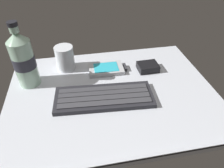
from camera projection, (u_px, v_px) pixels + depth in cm
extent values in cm
cube|color=silver|center=(112.00, 94.00, 64.61)|extent=(64.00, 48.00, 2.00)
cube|color=silver|center=(131.00, 158.00, 45.84)|extent=(64.00, 1.20, 0.80)
cube|color=#232328|center=(104.00, 97.00, 60.87)|extent=(29.74, 13.13, 1.40)
cube|color=#3D3D42|center=(103.00, 88.00, 62.89)|extent=(26.75, 3.99, 0.30)
cube|color=#3D3D42|center=(104.00, 93.00, 61.19)|extent=(26.75, 3.99, 0.30)
cube|color=#3D3D42|center=(104.00, 98.00, 59.48)|extent=(26.75, 3.99, 0.30)
cube|color=#3D3D42|center=(105.00, 103.00, 57.78)|extent=(26.75, 3.99, 0.30)
cube|color=#B7BABF|center=(107.00, 69.00, 72.40)|extent=(12.13, 7.80, 1.40)
cube|color=#2DB7D1|center=(107.00, 67.00, 71.93)|extent=(8.50, 6.07, 0.10)
cube|color=#333338|center=(125.00, 67.00, 73.24)|extent=(0.86, 3.81, 1.12)
cylinder|color=silver|center=(65.00, 58.00, 71.29)|extent=(6.40, 6.40, 8.50)
cylinder|color=red|center=(65.00, 60.00, 71.91)|extent=(5.50, 5.50, 6.12)
cylinder|color=#9EC1A8|center=(25.00, 64.00, 62.61)|extent=(6.60, 6.60, 15.00)
cone|color=#9EC1A8|center=(16.00, 37.00, 57.02)|extent=(6.60, 6.60, 2.80)
cylinder|color=#9EC1A8|center=(14.00, 29.00, 55.57)|extent=(2.51, 2.51, 1.80)
cylinder|color=black|center=(12.00, 24.00, 54.63)|extent=(2.77, 2.77, 1.20)
cylinder|color=#2D2D38|center=(24.00, 62.00, 62.14)|extent=(6.73, 6.73, 3.80)
cube|color=black|center=(148.00, 67.00, 72.43)|extent=(7.18, 5.82, 2.40)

